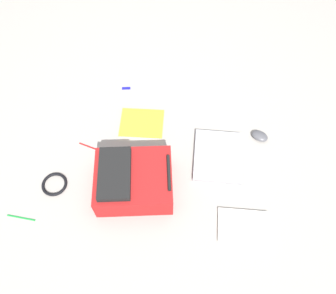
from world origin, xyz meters
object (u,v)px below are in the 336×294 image
object	(u,v)px
computer_mouse	(260,136)
book_comic	(142,123)
pen_blue	(21,217)
cable_coil	(54,184)
backpack	(133,181)
book_blue	(243,227)
usb_stick	(126,88)
pen_black	(90,147)
laptop	(218,156)

from	to	relation	value
computer_mouse	book_comic	bearing A→B (deg)	-65.25
pen_blue	cable_coil	bearing A→B (deg)	159.92
book_comic	pen_blue	size ratio (longest dim) A/B	1.96
backpack	cable_coil	xyz separation A→B (m)	(0.11, -0.41, -0.08)
book_comic	book_blue	bearing A→B (deg)	58.04
book_blue	backpack	bearing A→B (deg)	-93.67
book_blue	usb_stick	world-z (taller)	book_blue
pen_blue	usb_stick	world-z (taller)	same
backpack	usb_stick	world-z (taller)	backpack
pen_black	pen_blue	distance (m)	0.51
book_blue	pen_blue	distance (m)	1.12
backpack	book_comic	distance (m)	0.41
book_comic	book_blue	size ratio (longest dim) A/B	1.03
backpack	usb_stick	xyz separation A→B (m)	(-0.62, -0.28, -0.08)
pen_blue	usb_stick	size ratio (longest dim) A/B	2.85
laptop	pen_blue	distance (m)	1.08
usb_stick	pen_blue	bearing A→B (deg)	-12.10
book_comic	pen_blue	world-z (taller)	book_comic
computer_mouse	book_blue	bearing A→B (deg)	16.70
computer_mouse	cable_coil	size ratio (longest dim) A/B	0.70
cable_coil	pen_blue	distance (m)	0.23
laptop	computer_mouse	bearing A→B (deg)	135.52
computer_mouse	usb_stick	size ratio (longest dim) A/B	1.80
pen_black	backpack	bearing A→B (deg)	64.21
backpack	book_blue	xyz separation A→B (m)	(0.04, 0.60, -0.08)
backpack	cable_coil	distance (m)	0.43
backpack	book_blue	world-z (taller)	backpack
backpack	computer_mouse	bearing A→B (deg)	131.54
backpack	pen_black	xyz separation A→B (m)	(-0.16, -0.33, -0.08)
cable_coil	usb_stick	size ratio (longest dim) A/B	2.58
book_blue	usb_stick	bearing A→B (deg)	-126.78
pen_black	computer_mouse	bearing A→B (deg)	111.40
laptop	pen_blue	bearing A→B (deg)	-53.47
cable_coil	pen_blue	xyz separation A→B (m)	(0.22, -0.08, -0.00)
backpack	book_comic	size ratio (longest dim) A/B	1.62
book_blue	computer_mouse	world-z (taller)	computer_mouse
laptop	book_blue	size ratio (longest dim) A/B	1.28
pen_black	laptop	bearing A→B (deg)	102.31
backpack	pen_black	world-z (taller)	backpack
cable_coil	backpack	bearing A→B (deg)	105.73
backpack	pen_blue	xyz separation A→B (m)	(0.33, -0.49, -0.08)
computer_mouse	pen_black	distance (m)	0.97
laptop	computer_mouse	distance (m)	0.28
book_blue	pen_blue	xyz separation A→B (m)	(0.29, -1.08, -0.00)
backpack	pen_blue	world-z (taller)	backpack
computer_mouse	pen_blue	world-z (taller)	computer_mouse
backpack	laptop	distance (m)	0.50
pen_blue	usb_stick	xyz separation A→B (m)	(-0.95, 0.20, -0.00)
book_blue	cable_coil	size ratio (longest dim) A/B	2.10
laptop	book_blue	xyz separation A→B (m)	(0.35, 0.21, -0.01)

